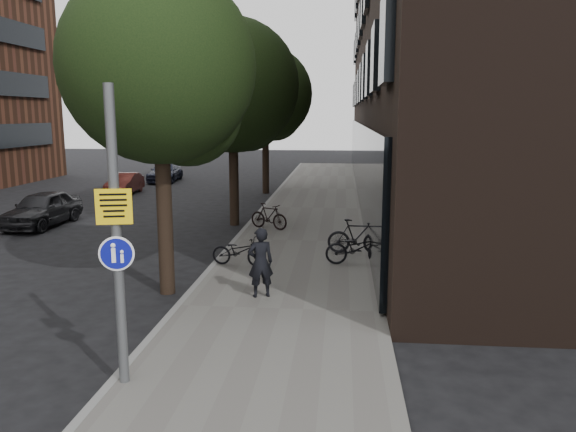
# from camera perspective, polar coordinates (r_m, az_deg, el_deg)

# --- Properties ---
(ground) EXTENTS (120.00, 120.00, 0.00)m
(ground) POSITION_cam_1_polar(r_m,az_deg,el_deg) (9.28, -4.82, -16.88)
(ground) COLOR black
(ground) RESTS_ON ground
(sidewalk) EXTENTS (4.50, 60.00, 0.12)m
(sidewalk) POSITION_cam_1_polar(r_m,az_deg,el_deg) (18.64, 1.44, -2.67)
(sidewalk) COLOR #5C5A55
(sidewalk) RESTS_ON ground
(curb_edge) EXTENTS (0.15, 60.00, 0.13)m
(curb_edge) POSITION_cam_1_polar(r_m,az_deg,el_deg) (18.93, -5.37, -2.49)
(curb_edge) COLOR slate
(curb_edge) RESTS_ON ground
(building_right_dark_brick) EXTENTS (12.00, 40.00, 18.00)m
(building_right_dark_brick) POSITION_cam_1_polar(r_m,az_deg,el_deg) (31.28, 19.37, 18.48)
(building_right_dark_brick) COLOR black
(building_right_dark_brick) RESTS_ON ground
(street_tree_near) EXTENTS (4.40, 4.40, 7.50)m
(street_tree_near) POSITION_cam_1_polar(r_m,az_deg,el_deg) (13.42, -12.47, 13.78)
(street_tree_near) COLOR black
(street_tree_near) RESTS_ON ground
(street_tree_mid) EXTENTS (5.00, 5.00, 7.80)m
(street_tree_mid) POSITION_cam_1_polar(r_m,az_deg,el_deg) (21.66, -5.41, 12.56)
(street_tree_mid) COLOR black
(street_tree_mid) RESTS_ON ground
(street_tree_far) EXTENTS (5.00, 5.00, 7.80)m
(street_tree_far) POSITION_cam_1_polar(r_m,az_deg,el_deg) (30.55, -2.16, 11.91)
(street_tree_far) COLOR black
(street_tree_far) RESTS_ON ground
(signpost) EXTENTS (0.52, 0.15, 4.56)m
(signpost) POSITION_cam_1_polar(r_m,az_deg,el_deg) (8.76, -17.01, -2.11)
(signpost) COLOR #595B5E
(signpost) RESTS_ON sidewalk
(pedestrian) EXTENTS (0.68, 0.56, 1.61)m
(pedestrian) POSITION_cam_1_polar(r_m,az_deg,el_deg) (12.79, -2.81, -4.73)
(pedestrian) COLOR black
(pedestrian) RESTS_ON sidewalk
(parked_bike_facade_near) EXTENTS (1.84, 0.78, 0.94)m
(parked_bike_facade_near) POSITION_cam_1_polar(r_m,az_deg,el_deg) (15.71, 7.09, -3.22)
(parked_bike_facade_near) COLOR black
(parked_bike_facade_near) RESTS_ON sidewalk
(parked_bike_facade_far) EXTENTS (1.76, 0.58, 1.05)m
(parked_bike_facade_far) POSITION_cam_1_polar(r_m,az_deg,el_deg) (16.88, 6.99, -2.08)
(parked_bike_facade_far) COLOR black
(parked_bike_facade_far) RESTS_ON sidewalk
(parked_bike_curb_near) EXTENTS (1.61, 0.77, 0.81)m
(parked_bike_curb_near) POSITION_cam_1_polar(r_m,az_deg,el_deg) (15.53, -5.01, -3.58)
(parked_bike_curb_near) COLOR black
(parked_bike_curb_near) RESTS_ON sidewalk
(parked_bike_curb_far) EXTENTS (1.59, 1.11, 0.94)m
(parked_bike_curb_far) POSITION_cam_1_polar(r_m,az_deg,el_deg) (20.40, -1.96, -0.02)
(parked_bike_curb_far) COLOR black
(parked_bike_curb_far) RESTS_ON sidewalk
(parked_car_near) EXTENTS (1.73, 4.00, 1.34)m
(parked_car_near) POSITION_cam_1_polar(r_m,az_deg,el_deg) (23.49, -23.70, 0.68)
(parked_car_near) COLOR black
(parked_car_near) RESTS_ON ground
(parked_car_mid) EXTENTS (1.38, 3.48, 1.13)m
(parked_car_mid) POSITION_cam_1_polar(r_m,az_deg,el_deg) (31.52, -16.27, 3.17)
(parked_car_mid) COLOR #521D17
(parked_car_mid) RESTS_ON ground
(parked_car_far) EXTENTS (1.92, 4.18, 1.18)m
(parked_car_far) POSITION_cam_1_polar(r_m,az_deg,el_deg) (36.95, -12.36, 4.38)
(parked_car_far) COLOR black
(parked_car_far) RESTS_ON ground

